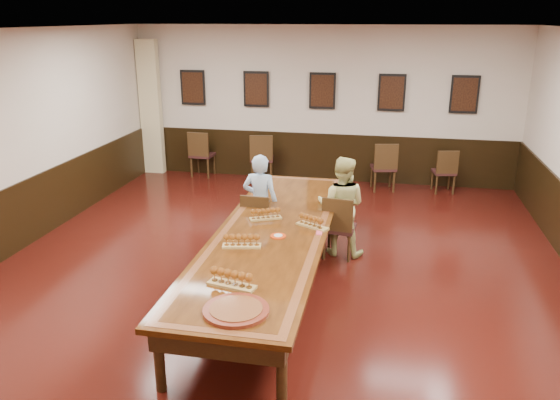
% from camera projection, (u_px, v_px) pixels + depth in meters
% --- Properties ---
extents(floor, '(8.00, 10.00, 0.02)m').
position_uv_depth(floor, '(273.00, 284.00, 7.22)').
color(floor, black).
rests_on(floor, ground).
extents(ceiling, '(8.00, 10.00, 0.02)m').
position_uv_depth(ceiling, '(271.00, 30.00, 6.19)').
color(ceiling, white).
rests_on(ceiling, floor).
extents(wall_back, '(8.00, 0.02, 3.20)m').
position_uv_depth(wall_back, '(322.00, 105.00, 11.36)').
color(wall_back, beige).
rests_on(wall_back, floor).
extents(chair_man, '(0.45, 0.49, 0.92)m').
position_uv_depth(chair_man, '(259.00, 222.00, 8.10)').
color(chair_man, black).
rests_on(chair_man, floor).
extents(chair_woman, '(0.49, 0.52, 0.94)m').
position_uv_depth(chair_woman, '(339.00, 226.00, 7.91)').
color(chair_woman, black).
rests_on(chair_woman, floor).
extents(spare_chair_a, '(0.49, 0.54, 1.00)m').
position_uv_depth(spare_chair_a, '(202.00, 153.00, 11.95)').
color(spare_chair_a, black).
rests_on(spare_chair_a, floor).
extents(spare_chair_b, '(0.56, 0.59, 1.02)m').
position_uv_depth(spare_chair_b, '(262.00, 157.00, 11.61)').
color(spare_chair_b, black).
rests_on(spare_chair_b, floor).
extents(spare_chair_c, '(0.56, 0.59, 0.99)m').
position_uv_depth(spare_chair_c, '(383.00, 166.00, 10.96)').
color(spare_chair_c, black).
rests_on(spare_chair_c, floor).
extents(spare_chair_d, '(0.49, 0.52, 0.89)m').
position_uv_depth(spare_chair_d, '(444.00, 170.00, 10.84)').
color(spare_chair_d, black).
rests_on(spare_chair_d, floor).
extents(person_man, '(0.55, 0.38, 1.46)m').
position_uv_depth(person_man, '(260.00, 202.00, 8.10)').
color(person_man, '#4E87C5').
rests_on(person_man, floor).
extents(person_woman, '(0.78, 0.64, 1.47)m').
position_uv_depth(person_woman, '(341.00, 206.00, 7.91)').
color(person_woman, '#CACB7F').
rests_on(person_woman, floor).
extents(pink_phone, '(0.08, 0.15, 0.01)m').
position_uv_depth(pink_phone, '(319.00, 233.00, 6.89)').
color(pink_phone, '#E54C6A').
rests_on(pink_phone, conference_table).
extents(curtain, '(0.45, 0.18, 2.90)m').
position_uv_depth(curtain, '(151.00, 108.00, 11.92)').
color(curtain, '#C7BB88').
rests_on(curtain, floor).
extents(wainscoting, '(8.00, 10.00, 1.00)m').
position_uv_depth(wainscoting, '(272.00, 249.00, 7.05)').
color(wainscoting, black).
rests_on(wainscoting, floor).
extents(conference_table, '(1.40, 5.00, 0.76)m').
position_uv_depth(conference_table, '(272.00, 241.00, 7.02)').
color(conference_table, '#331908').
rests_on(conference_table, floor).
extents(posters, '(6.14, 0.04, 0.74)m').
position_uv_depth(posters, '(322.00, 91.00, 11.19)').
color(posters, black).
rests_on(posters, wall_back).
extents(flight_a, '(0.44, 0.30, 0.16)m').
position_uv_depth(flight_a, '(266.00, 214.00, 7.34)').
color(flight_a, '#9F8042').
rests_on(flight_a, conference_table).
extents(flight_b, '(0.46, 0.33, 0.17)m').
position_uv_depth(flight_b, '(312.00, 222.00, 7.06)').
color(flight_b, '#9F8042').
rests_on(flight_b, conference_table).
extents(flight_c, '(0.48, 0.22, 0.17)m').
position_uv_depth(flight_c, '(242.00, 241.00, 6.45)').
color(flight_c, '#9F8042').
rests_on(flight_c, conference_table).
extents(flight_d, '(0.53, 0.26, 0.19)m').
position_uv_depth(flight_d, '(232.00, 279.00, 5.50)').
color(flight_d, '#9F8042').
rests_on(flight_d, conference_table).
extents(red_plate_grp, '(0.20, 0.20, 0.03)m').
position_uv_depth(red_plate_grp, '(278.00, 236.00, 6.77)').
color(red_plate_grp, red).
rests_on(red_plate_grp, conference_table).
extents(carved_platter, '(0.71, 0.71, 0.05)m').
position_uv_depth(carved_platter, '(236.00, 310.00, 5.04)').
color(carved_platter, '#551A11').
rests_on(carved_platter, conference_table).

